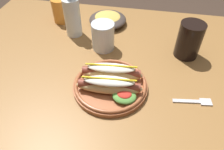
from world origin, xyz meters
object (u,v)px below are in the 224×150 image
fork (196,102)px  side_bowl (108,19)px  soda_cup (189,40)px  extra_cup (61,10)px  water_cup (103,36)px  hot_dog_plate (111,83)px  glass_bottle (72,15)px

fork → side_bowl: 0.55m
soda_cup → extra_cup: 0.58m
water_cup → hot_dog_plate: bearing=-71.3°
fork → glass_bottle: bearing=141.3°
fork → water_cup: size_ratio=1.10×
hot_dog_plate → glass_bottle: bearing=127.2°
fork → soda_cup: bearing=87.1°
water_cup → extra_cup: 0.29m
water_cup → glass_bottle: glass_bottle is taller
soda_cup → water_cup: bearing=-177.1°
soda_cup → glass_bottle: glass_bottle is taller
extra_cup → side_bowl: size_ratio=0.64×
hot_dog_plate → water_cup: (-0.07, 0.21, 0.03)m
water_cup → extra_cup: (-0.24, 0.17, -0.00)m
soda_cup → side_bowl: (-0.34, 0.17, -0.04)m
hot_dog_plate → water_cup: bearing=108.7°
water_cup → glass_bottle: 0.17m
soda_cup → glass_bottle: bearing=172.9°
extra_cup → glass_bottle: bearing=-46.4°
water_cup → extra_cup: water_cup is taller
fork → extra_cup: size_ratio=1.11×
hot_dog_plate → glass_bottle: size_ratio=1.03×
hot_dog_plate → side_bowl: (-0.09, 0.40, -0.00)m
fork → side_bowl: size_ratio=0.71×
glass_bottle → hot_dog_plate: bearing=-52.8°
fork → soda_cup: 0.25m
fork → side_bowl: bearing=124.3°
water_cup → side_bowl: bearing=96.3°
hot_dog_plate → extra_cup: extra_cup is taller
extra_cup → glass_bottle: 0.14m
water_cup → glass_bottle: size_ratio=0.46×
fork → glass_bottle: size_ratio=0.51×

